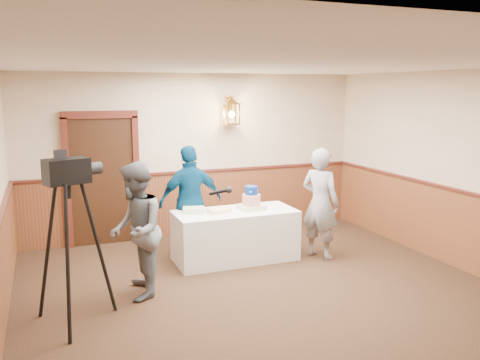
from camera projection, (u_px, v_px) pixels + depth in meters
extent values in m
plane|color=black|center=(283.00, 311.00, 5.87)|extent=(7.00, 7.00, 0.00)
cube|color=#BEA88E|center=(196.00, 155.00, 8.83)|extent=(6.00, 0.02, 2.80)
cube|color=white|center=(287.00, 63.00, 5.37)|extent=(6.00, 7.00, 0.02)
cube|color=brown|center=(197.00, 203.00, 8.96)|extent=(5.98, 0.04, 1.10)
cube|color=#521F15|center=(197.00, 171.00, 8.84)|extent=(5.98, 0.07, 0.04)
cube|color=black|center=(103.00, 181.00, 8.27)|extent=(1.00, 0.06, 2.10)
cube|color=white|center=(235.00, 235.00, 7.59)|extent=(1.80, 0.80, 0.75)
cube|color=beige|center=(251.00, 207.00, 7.62)|extent=(0.39, 0.39, 0.07)
cylinder|color=red|center=(251.00, 200.00, 7.60)|extent=(0.27, 0.27, 0.16)
cylinder|color=navy|center=(251.00, 190.00, 7.57)|extent=(0.19, 0.19, 0.13)
cube|color=#E8D08B|center=(219.00, 210.00, 7.41)|extent=(0.35, 0.29, 0.06)
cube|color=#9BD496|center=(194.00, 210.00, 7.42)|extent=(0.37, 0.32, 0.07)
imported|color=#585E63|center=(136.00, 231.00, 6.15)|extent=(0.77, 0.92, 1.68)
cylinder|color=black|center=(218.00, 192.00, 6.13)|extent=(0.23, 0.12, 0.09)
sphere|color=black|center=(229.00, 190.00, 6.13)|extent=(0.08, 0.08, 0.08)
imported|color=gray|center=(320.00, 203.00, 7.61)|extent=(0.65, 0.73, 1.68)
imported|color=navy|center=(191.00, 201.00, 7.71)|extent=(1.03, 0.50, 1.70)
cube|color=black|center=(67.00, 171.00, 5.28)|extent=(0.50, 0.38, 0.27)
cylinder|color=black|center=(93.00, 168.00, 5.46)|extent=(0.21, 0.19, 0.13)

